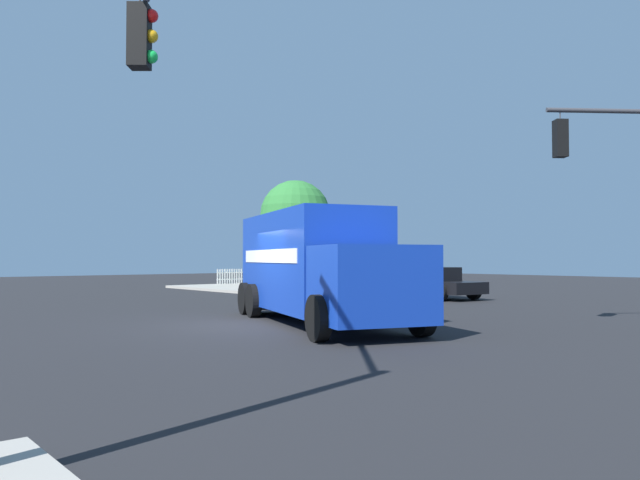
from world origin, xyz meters
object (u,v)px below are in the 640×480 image
at_px(pedestrian_crossing, 257,271).
at_px(shade_tree_near, 295,215).
at_px(delivery_truck, 317,265).
at_px(traffic_light_secondary, 62,37).
at_px(pickup_black, 429,282).
at_px(pedestrian_near_corner, 267,268).

bearing_deg(pedestrian_crossing, shade_tree_near, -157.19).
distance_m(pedestrian_crossing, shade_tree_near, 5.56).
distance_m(delivery_truck, traffic_light_secondary, 10.86).
bearing_deg(pickup_black, pedestrian_crossing, -79.85).
bearing_deg(pedestrian_near_corner, traffic_light_secondary, 50.43).
distance_m(delivery_truck, pickup_black, 11.41).
distance_m(delivery_truck, pedestrian_crossing, 17.42).
distance_m(traffic_light_secondary, shade_tree_near, 31.28).
xyz_separation_m(traffic_light_secondary, shade_tree_near, (-21.22, -22.97, 0.40)).
xyz_separation_m(traffic_light_secondary, pickup_black, (-19.08, -10.65, -3.33)).
bearing_deg(pickup_black, pedestrian_near_corner, -92.01).
height_order(traffic_light_secondary, pedestrian_near_corner, traffic_light_secondary).
relative_size(pickup_black, shade_tree_near, 0.83).
bearing_deg(shade_tree_near, traffic_light_secondary, 47.27).
bearing_deg(pedestrian_crossing, delivery_truck, 60.69).
distance_m(traffic_light_secondary, pedestrian_near_corner, 30.80).
bearing_deg(pedestrian_near_corner, delivery_truck, 58.20).
bearing_deg(shade_tree_near, pickup_black, 80.13).
relative_size(delivery_truck, pedestrian_near_corner, 4.82).
bearing_deg(delivery_truck, pedestrian_crossing, -119.31).
height_order(traffic_light_secondary, pedestrian_crossing, traffic_light_secondary).
relative_size(delivery_truck, traffic_light_secondary, 1.45).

